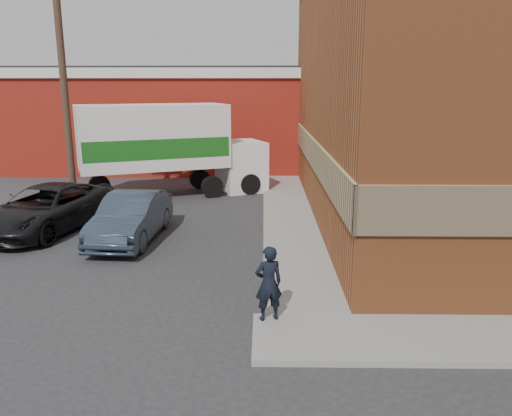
% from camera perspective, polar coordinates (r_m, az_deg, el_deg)
% --- Properties ---
extents(ground, '(90.00, 90.00, 0.00)m').
position_cam_1_polar(ground, '(10.44, 2.52, -12.54)').
color(ground, '#28282B').
rests_on(ground, ground).
extents(brick_building, '(14.25, 18.25, 9.36)m').
position_cam_1_polar(brick_building, '(20.35, 27.18, 12.46)').
color(brick_building, '#AA562C').
rests_on(brick_building, ground).
extents(sidewalk_west, '(1.80, 18.00, 0.12)m').
position_cam_1_polar(sidewalk_west, '(18.94, 3.59, -0.20)').
color(sidewalk_west, gray).
rests_on(sidewalk_west, ground).
extents(warehouse, '(16.30, 8.30, 5.60)m').
position_cam_1_polar(warehouse, '(29.96, -10.25, 10.10)').
color(warehouse, maroon).
rests_on(warehouse, ground).
extents(utility_pole, '(2.00, 0.26, 9.00)m').
position_cam_1_polar(utility_pole, '(19.72, -21.11, 13.23)').
color(utility_pole, '#4E3827').
rests_on(utility_pole, ground).
extents(man, '(0.64, 0.51, 1.52)m').
position_cam_1_polar(man, '(9.85, 1.44, -8.60)').
color(man, black).
rests_on(man, sidewalk_south).
extents(sedan, '(1.79, 4.45, 1.44)m').
position_cam_1_polar(sedan, '(15.72, -14.07, -1.04)').
color(sedan, '#324254').
rests_on(sedan, ground).
extents(suv_a, '(3.62, 5.71, 1.47)m').
position_cam_1_polar(suv_a, '(17.66, -22.83, -0.05)').
color(suv_a, black).
rests_on(suv_a, ground).
extents(box_truck, '(8.16, 5.16, 3.88)m').
position_cam_1_polar(box_truck, '(21.64, -9.65, 7.26)').
color(box_truck, white).
rests_on(box_truck, ground).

